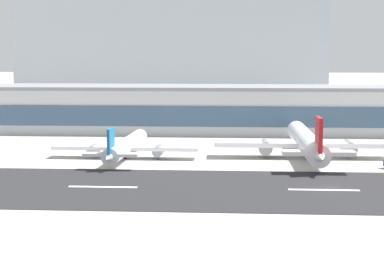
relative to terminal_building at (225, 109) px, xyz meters
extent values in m
plane|color=#B2AFA8|center=(19.67, -83.74, -6.78)|extent=(1400.00, 1400.00, 0.00)
cube|color=#262628|center=(19.67, -85.42, -6.74)|extent=(800.00, 35.89, 0.08)
cube|color=white|center=(-19.19, -85.42, -6.70)|extent=(12.00, 1.20, 0.01)
cube|color=white|center=(18.66, -85.42, -6.70)|extent=(12.00, 1.20, 0.01)
cube|color=#B7BABC|center=(0.00, 0.06, -0.50)|extent=(194.21, 24.23, 12.56)
cube|color=#38516B|center=(0.00, -12.21, -1.13)|extent=(188.38, 0.30, 5.65)
cube|color=gray|center=(0.00, 0.06, 6.28)|extent=(196.15, 24.48, 1.00)
cube|color=#A8B2BC|center=(-25.61, 103.28, 17.59)|extent=(133.12, 32.15, 48.76)
cylinder|color=silver|center=(-20.65, -51.47, -4.07)|extent=(4.48, 35.10, 3.50)
sphere|color=silver|center=(-20.15, -33.97, -4.07)|extent=(3.33, 3.33, 3.33)
cone|color=silver|center=(-21.14, -68.97, -4.07)|extent=(3.33, 6.39, 3.15)
cube|color=silver|center=(-20.67, -52.17, -4.42)|extent=(32.47, 6.16, 0.77)
cylinder|color=gray|center=(-13.39, -52.37, -5.03)|extent=(2.41, 4.96, 2.28)
cylinder|color=gray|center=(-27.94, -51.97, -5.03)|extent=(2.41, 4.96, 2.28)
cube|color=silver|center=(-21.10, -67.57, -3.72)|extent=(11.07, 3.20, 0.62)
cube|color=#1975B2|center=(-21.10, -67.57, -1.27)|extent=(0.69, 4.74, 5.60)
cylinder|color=black|center=(-20.69, -53.22, -6.30)|extent=(0.63, 0.63, 0.96)
cylinder|color=white|center=(19.16, -47.82, -3.22)|extent=(5.32, 46.03, 4.60)
sphere|color=white|center=(18.80, -24.84, -3.22)|extent=(4.37, 4.37, 4.37)
cone|color=white|center=(19.53, -70.80, -3.22)|extent=(4.27, 8.34, 4.14)
cube|color=white|center=(19.18, -48.74, -3.68)|extent=(40.93, 7.54, 1.01)
cylinder|color=gray|center=(28.36, -48.59, -4.49)|extent=(3.09, 6.48, 2.99)
cylinder|color=gray|center=(9.99, -48.88, -4.49)|extent=(3.09, 6.48, 2.99)
cube|color=white|center=(19.50, -68.96, -2.76)|extent=(13.94, 4.01, 0.81)
cube|color=red|center=(19.50, -68.96, 0.45)|extent=(0.83, 6.22, 7.35)
cylinder|color=black|center=(19.20, -50.12, -6.15)|extent=(0.83, 0.83, 1.26)
camera|label=1|loc=(4.40, -201.51, 16.35)|focal=64.62mm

